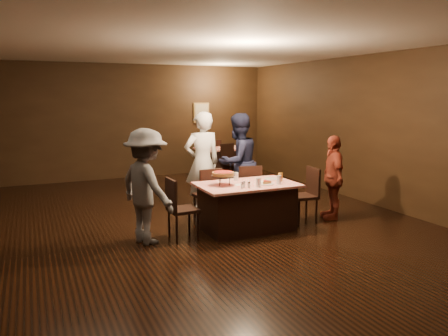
{
  "coord_description": "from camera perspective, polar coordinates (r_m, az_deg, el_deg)",
  "views": [
    {
      "loc": [
        -2.27,
        -6.6,
        2.19
      ],
      "look_at": [
        0.63,
        -0.1,
        1.0
      ],
      "focal_mm": 35.0,
      "sensor_mm": 36.0,
      "label": 1
    }
  ],
  "objects": [
    {
      "name": "pizza_stand",
      "position": [
        6.94,
        -0.1,
        -0.78
      ],
      "size": [
        0.38,
        0.38,
        0.22
      ],
      "color": "black",
      "rests_on": "main_table"
    },
    {
      "name": "diner_navy_hoodie",
      "position": [
        8.31,
        1.84,
        0.76
      ],
      "size": [
        1.08,
        0.96,
        1.86
      ],
      "primitive_type": "imported",
      "rotation": [
        0.0,
        0.0,
        3.47
      ],
      "color": "#171A34",
      "rests_on": "ground"
    },
    {
      "name": "room",
      "position": [
        6.98,
        -5.15,
        9.03
      ],
      "size": [
        10.0,
        10.04,
        3.02
      ],
      "color": "black",
      "rests_on": "ground"
    },
    {
      "name": "chair_back_near",
      "position": [
        11.28,
        0.99,
        0.75
      ],
      "size": [
        0.49,
        0.49,
        0.95
      ],
      "primitive_type": "cube",
      "rotation": [
        0.0,
        0.0,
        0.2
      ],
      "color": "black",
      "rests_on": "ground"
    },
    {
      "name": "napkin_center",
      "position": [
        7.24,
        5.13,
        -1.82
      ],
      "size": [
        0.19,
        0.19,
        0.01
      ],
      "primitive_type": "cube",
      "rotation": [
        0.0,
        0.0,
        0.21
      ],
      "color": "white",
      "rests_on": "main_table"
    },
    {
      "name": "glass_front_right",
      "position": [
        7.09,
        7.18,
        -1.55
      ],
      "size": [
        0.08,
        0.08,
        0.14
      ],
      "primitive_type": "cylinder",
      "color": "silver",
      "rests_on": "main_table"
    },
    {
      "name": "plate_with_slice",
      "position": [
        7.06,
        5.49,
        -1.94
      ],
      "size": [
        0.25,
        0.25,
        0.06
      ],
      "color": "white",
      "rests_on": "main_table"
    },
    {
      "name": "chair_back_far",
      "position": [
        12.46,
        -1.54,
        1.58
      ],
      "size": [
        0.47,
        0.47,
        0.95
      ],
      "primitive_type": "cube",
      "rotation": [
        0.0,
        0.0,
        3.01
      ],
      "color": "black",
      "rests_on": "ground"
    },
    {
      "name": "diner_grey_knit",
      "position": [
        6.55,
        -10.1,
        -2.38
      ],
      "size": [
        0.99,
        1.26,
        1.72
      ],
      "primitive_type": "imported",
      "rotation": [
        0.0,
        0.0,
        1.93
      ],
      "color": "#5C5D62",
      "rests_on": "ground"
    },
    {
      "name": "condiments",
      "position": [
        6.77,
        2.75,
        -2.2
      ],
      "size": [
        0.17,
        0.1,
        0.09
      ],
      "color": "silver",
      "rests_on": "main_table"
    },
    {
      "name": "back_table",
      "position": [
        11.92,
        -0.43,
        0.79
      ],
      "size": [
        1.3,
        0.9,
        0.77
      ],
      "primitive_type": "cube",
      "color": "red",
      "rests_on": "ground"
    },
    {
      "name": "plate_empty",
      "position": [
        7.49,
        6.24,
        -1.43
      ],
      "size": [
        0.25,
        0.25,
        0.01
      ],
      "primitive_type": "cylinder",
      "color": "white",
      "rests_on": "main_table"
    },
    {
      "name": "diner_red_shirt",
      "position": [
        7.99,
        14.02,
        -1.19
      ],
      "size": [
        0.66,
        0.95,
        1.49
      ],
      "primitive_type": "imported",
      "rotation": [
        0.0,
        0.0,
        -1.95
      ],
      "color": "maroon",
      "rests_on": "ground"
    },
    {
      "name": "glass_amber",
      "position": [
        7.34,
        7.38,
        -1.18
      ],
      "size": [
        0.08,
        0.08,
        0.14
      ],
      "primitive_type": "cylinder",
      "color": "#BF7F26",
      "rests_on": "main_table"
    },
    {
      "name": "napkin_left",
      "position": [
        6.99,
        2.11,
        -2.2
      ],
      "size": [
        0.21,
        0.21,
        0.01
      ],
      "primitive_type": "cube",
      "rotation": [
        0.0,
        0.0,
        -0.35
      ],
      "color": "white",
      "rests_on": "main_table"
    },
    {
      "name": "chair_end_right",
      "position": [
        7.72,
        10.3,
        -3.49
      ],
      "size": [
        0.45,
        0.45,
        0.95
      ],
      "primitive_type": "cube",
      "rotation": [
        0.0,
        0.0,
        -1.64
      ],
      "color": "black",
      "rests_on": "ground"
    },
    {
      "name": "glass_back",
      "position": [
        7.33,
        1.61,
        -1.11
      ],
      "size": [
        0.08,
        0.08,
        0.14
      ],
      "primitive_type": "cylinder",
      "color": "silver",
      "rests_on": "main_table"
    },
    {
      "name": "chair_far_left",
      "position": [
        7.67,
        -2.23,
        -3.43
      ],
      "size": [
        0.43,
        0.43,
        0.95
      ],
      "primitive_type": "cube",
      "rotation": [
        0.0,
        0.0,
        3.16
      ],
      "color": "black",
      "rests_on": "ground"
    },
    {
      "name": "main_table",
      "position": [
        7.19,
        2.99,
        -5.05
      ],
      "size": [
        1.6,
        1.0,
        0.77
      ],
      "primitive_type": "cube",
      "color": "red",
      "rests_on": "ground"
    },
    {
      "name": "chair_far_right",
      "position": [
        8.0,
        3.11,
        -2.9
      ],
      "size": [
        0.5,
        0.5,
        0.95
      ],
      "primitive_type": "cube",
      "rotation": [
        0.0,
        0.0,
        2.93
      ],
      "color": "black",
      "rests_on": "ground"
    },
    {
      "name": "chair_end_left",
      "position": [
        6.75,
        -5.38,
        -5.26
      ],
      "size": [
        0.44,
        0.44,
        0.95
      ],
      "primitive_type": "cube",
      "rotation": [
        0.0,
        0.0,
        1.62
      ],
      "color": "black",
      "rests_on": "ground"
    },
    {
      "name": "diner_white_jacket",
      "position": [
        8.11,
        -2.86,
        0.67
      ],
      "size": [
        0.69,
        0.46,
        1.89
      ],
      "primitive_type": "imported",
      "rotation": [
        0.0,
        0.0,
        3.14
      ],
      "color": "white",
      "rests_on": "ground"
    },
    {
      "name": "glass_front_left",
      "position": [
        6.85,
        4.54,
        -1.89
      ],
      "size": [
        0.08,
        0.08,
        0.14
      ],
      "primitive_type": "cylinder",
      "color": "silver",
      "rests_on": "main_table"
    }
  ]
}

